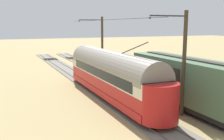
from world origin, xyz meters
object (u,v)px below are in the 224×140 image
Objects in this scene: switch_stand at (184,67)px; boxcar_adjacent at (185,81)px; vintage_streetcar at (110,73)px; catenary_pole_foreground at (102,46)px; catenary_pole_mid_near at (183,62)px.

boxcar_adjacent is at bearing 51.24° from switch_stand.
vintage_streetcar is 1.51× the size of boxcar_adjacent.
vintage_streetcar is 14.74× the size of switch_stand.
catenary_pole_mid_near is (0.00, 15.89, 0.00)m from catenary_pole_foreground.
catenary_pole_foreground is (-2.84, -9.40, 1.70)m from vintage_streetcar.
vintage_streetcar is 6.61m from boxcar_adjacent.
catenary_pole_foreground is 15.89m from catenary_pole_mid_near.
catenary_pole_foreground reaches higher than vintage_streetcar.
switch_stand is (-11.78, -14.28, -3.27)m from catenary_pole_mid_near.
catenary_pole_mid_near reaches higher than boxcar_adjacent.
boxcar_adjacent is 14.54m from catenary_pole_foreground.
catenary_pole_foreground reaches higher than switch_stand.
vintage_streetcar is at bearing 73.22° from catenary_pole_foreground.
catenary_pole_mid_near is (1.56, 1.55, 1.80)m from boxcar_adjacent.
boxcar_adjacent is 1.59× the size of catenary_pole_mid_near.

